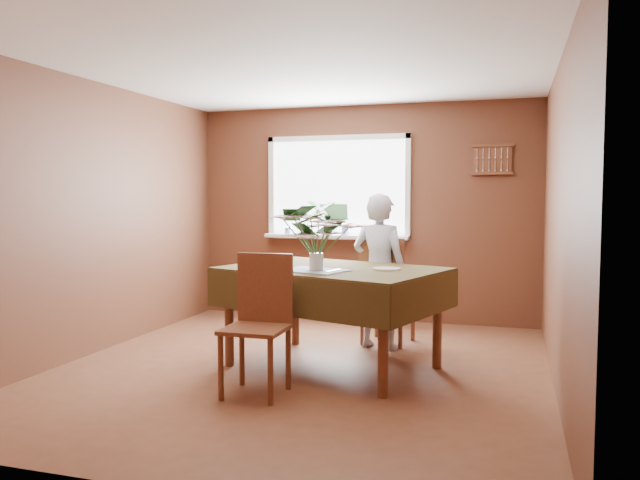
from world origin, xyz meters
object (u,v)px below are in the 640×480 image
(seated_woman, at_px, (379,271))
(flower_bouquet, at_px, (316,231))
(dining_table, at_px, (332,280))
(chair_far, at_px, (385,287))
(chair_near, at_px, (260,318))

(seated_woman, height_order, flower_bouquet, seated_woman)
(seated_woman, bearing_deg, dining_table, 84.69)
(dining_table, distance_m, chair_far, 0.98)
(chair_far, relative_size, chair_near, 1.03)
(dining_table, bearing_deg, flower_bouquet, -85.10)
(dining_table, xyz_separation_m, flower_bouquet, (-0.06, -0.26, 0.43))
(dining_table, xyz_separation_m, seated_woman, (0.24, 0.77, -0.00))
(dining_table, relative_size, chair_far, 1.93)
(chair_far, height_order, flower_bouquet, flower_bouquet)
(dining_table, bearing_deg, chair_far, 91.31)
(chair_far, height_order, seated_woman, seated_woman)
(dining_table, distance_m, flower_bouquet, 0.51)
(chair_far, bearing_deg, dining_table, 82.65)
(chair_near, bearing_deg, chair_far, 69.71)
(flower_bouquet, bearing_deg, seated_woman, 73.67)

